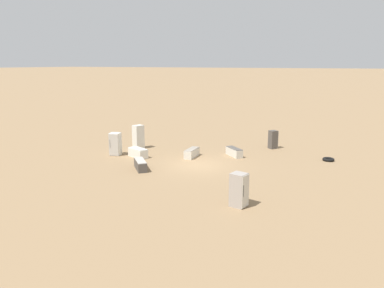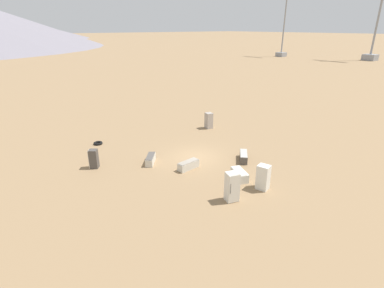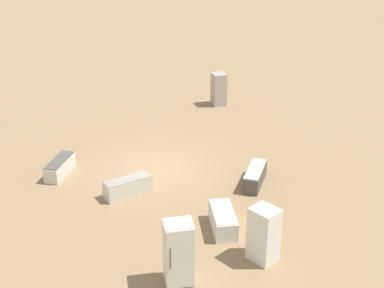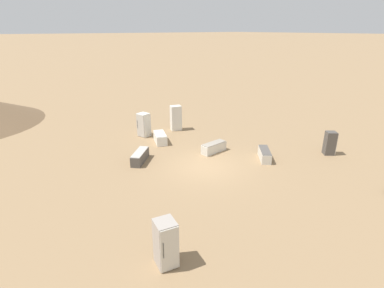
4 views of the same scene
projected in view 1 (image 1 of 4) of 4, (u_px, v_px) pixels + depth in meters
ground_plane at (198, 165)px, 25.90m from camera, size 1000.00×1000.00×0.00m
discarded_fridge_0 at (138, 137)px, 30.75m from camera, size 0.86×0.95×1.94m
discarded_fridge_1 at (138, 153)px, 28.00m from camera, size 1.80×1.27×0.69m
discarded_fridge_2 at (115, 144)px, 28.53m from camera, size 0.93×0.89×1.72m
discarded_fridge_3 at (192, 153)px, 28.04m from camera, size 0.75×1.81×0.64m
discarded_fridge_4 at (234, 152)px, 28.35m from camera, size 1.68×1.55×0.63m
discarded_fridge_5 at (140, 165)px, 24.77m from camera, size 1.71×1.74×0.64m
discarded_fridge_6 at (273, 140)px, 30.78m from camera, size 0.83×0.84×1.50m
discarded_fridge_7 at (239, 190)px, 18.28m from camera, size 0.86×0.79×1.69m
scrap_tire at (328, 159)px, 27.00m from camera, size 0.83×0.83×0.21m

